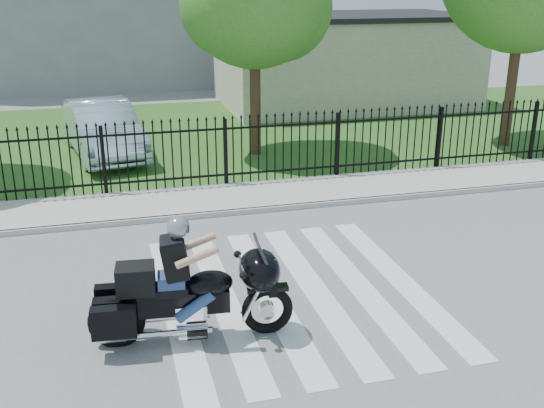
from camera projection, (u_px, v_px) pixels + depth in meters
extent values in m
plane|color=slate|center=(293.00, 293.00, 10.95)|extent=(120.00, 120.00, 0.00)
cube|color=#ADAAA3|center=(234.00, 198.00, 15.47)|extent=(40.00, 2.00, 0.12)
cube|color=#ADAAA3|center=(243.00, 211.00, 14.56)|extent=(40.00, 0.12, 0.12)
cube|color=#28571D|center=(193.00, 135.00, 21.86)|extent=(40.00, 12.00, 0.02)
cube|color=black|center=(226.00, 175.00, 16.29)|extent=(26.00, 0.04, 0.05)
cube|color=black|center=(225.00, 129.00, 15.88)|extent=(26.00, 0.04, 0.05)
cylinder|color=#382316|center=(255.00, 86.00, 18.79)|extent=(0.32, 0.32, 4.16)
cylinder|color=#382316|center=(513.00, 70.00, 19.71)|extent=(0.32, 0.32, 4.80)
cube|color=beige|center=(344.00, 62.00, 26.60)|extent=(10.00, 6.00, 3.50)
cube|color=black|center=(346.00, 16.00, 25.98)|extent=(10.20, 6.20, 0.20)
torus|color=black|center=(267.00, 310.00, 9.62)|extent=(0.80, 0.22, 0.79)
torus|color=black|center=(117.00, 322.00, 9.28)|extent=(0.85, 0.25, 0.84)
cube|color=black|center=(179.00, 302.00, 9.34)|extent=(1.51, 0.42, 0.34)
ellipsoid|color=black|center=(209.00, 283.00, 9.32)|extent=(0.75, 0.52, 0.38)
cube|color=black|center=(162.00, 290.00, 9.23)|extent=(0.78, 0.44, 0.11)
cube|color=silver|center=(191.00, 313.00, 9.43)|extent=(0.49, 0.39, 0.34)
ellipsoid|color=black|center=(260.00, 270.00, 9.38)|extent=(0.69, 0.88, 0.62)
cube|color=black|center=(136.00, 279.00, 9.10)|extent=(0.59, 0.49, 0.41)
cube|color=navy|center=(171.00, 281.00, 9.20)|extent=(0.42, 0.38, 0.21)
sphere|color=#929499|center=(178.00, 227.00, 8.95)|extent=(0.33, 0.33, 0.33)
imported|color=#ACC0D9|center=(103.00, 129.00, 19.01)|extent=(2.58, 5.19, 1.63)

